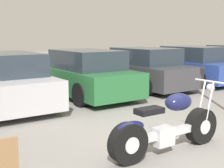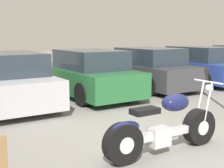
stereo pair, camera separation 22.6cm
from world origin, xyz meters
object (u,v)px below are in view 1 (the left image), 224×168
(motorcycle, at_px, (167,127))
(parked_car_green, at_px, (84,74))
(parked_car_dark_grey, at_px, (142,69))
(parked_car_blue, at_px, (189,65))
(parked_car_silver, at_px, (4,81))

(motorcycle, bearing_deg, parked_car_green, 75.97)
(parked_car_dark_grey, distance_m, parked_car_blue, 2.47)
(parked_car_green, distance_m, parked_car_blue, 4.94)
(parked_car_silver, distance_m, parked_car_blue, 7.40)
(motorcycle, relative_size, parked_car_dark_grey, 0.52)
(parked_car_green, bearing_deg, motorcycle, -104.03)
(parked_car_green, xyz_separation_m, parked_car_blue, (4.93, 0.13, 0.00))
(motorcycle, xyz_separation_m, parked_car_dark_grey, (3.70, 5.11, 0.25))
(motorcycle, bearing_deg, parked_car_blue, 39.44)
(motorcycle, bearing_deg, parked_car_dark_grey, 54.06)
(parked_car_silver, bearing_deg, parked_car_dark_grey, 2.34)
(parked_car_silver, bearing_deg, motorcycle, -75.94)
(parked_car_silver, distance_m, parked_car_dark_grey, 4.94)
(parked_car_silver, bearing_deg, parked_car_green, 0.96)
(parked_car_green, bearing_deg, parked_car_dark_grey, 3.72)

